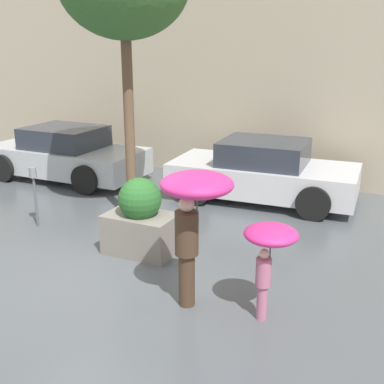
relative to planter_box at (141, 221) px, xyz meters
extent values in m
plane|color=#51565B|center=(-0.26, -1.12, -0.58)|extent=(40.00, 40.00, 0.00)
cube|color=#B7A88E|center=(-0.26, 5.38, 2.42)|extent=(18.00, 0.30, 6.00)
cube|color=gray|center=(0.00, 0.00, -0.24)|extent=(1.18, 0.76, 0.69)
sphere|color=#286028|center=(0.00, 0.00, 0.38)|extent=(0.73, 0.73, 0.73)
cylinder|color=#473323|center=(1.47, -1.21, -0.20)|extent=(0.22, 0.22, 0.76)
cylinder|color=#473323|center=(1.47, -1.21, 0.48)|extent=(0.32, 0.32, 0.60)
sphere|color=beige|center=(1.47, -1.21, 0.88)|extent=(0.21, 0.21, 0.21)
cylinder|color=#4C4C51|center=(1.61, -1.19, 0.84)|extent=(0.02, 0.02, 0.66)
ellipsoid|color=#E02D84|center=(1.61, -1.19, 1.17)|extent=(0.94, 0.94, 0.30)
cylinder|color=#B76684|center=(2.51, -1.10, -0.34)|extent=(0.14, 0.14, 0.48)
cylinder|color=#B76684|center=(2.51, -1.10, 0.09)|extent=(0.20, 0.20, 0.38)
sphere|color=beige|center=(2.51, -1.10, 0.35)|extent=(0.13, 0.13, 0.13)
cylinder|color=#4C4C51|center=(2.56, -1.03, 0.35)|extent=(0.02, 0.02, 0.48)
ellipsoid|color=#E02D84|center=(2.56, -1.03, 0.59)|extent=(0.69, 0.69, 0.22)
cube|color=silver|center=(0.97, 3.69, -0.06)|extent=(4.24, 2.10, 0.65)
cube|color=#2D333D|center=(0.97, 3.69, 0.53)|extent=(1.95, 1.68, 0.53)
cylinder|color=black|center=(-0.25, 2.69, -0.23)|extent=(0.72, 0.27, 0.71)
cylinder|color=black|center=(-0.37, 4.52, -0.23)|extent=(0.72, 0.27, 0.71)
cylinder|color=black|center=(2.30, 2.86, -0.23)|extent=(0.72, 0.27, 0.71)
cylinder|color=black|center=(2.19, 4.69, -0.23)|extent=(0.72, 0.27, 0.71)
cube|color=#B7BCC1|center=(-4.22, 3.16, -0.06)|extent=(4.19, 1.89, 0.65)
cube|color=#2D333D|center=(-4.22, 3.16, 0.53)|extent=(1.90, 1.58, 0.53)
cylinder|color=black|center=(-5.50, 2.22, -0.23)|extent=(0.71, 0.23, 0.71)
cylinder|color=black|center=(-5.52, 4.06, -0.23)|extent=(0.71, 0.23, 0.71)
cylinder|color=black|center=(-2.92, 2.26, -0.23)|extent=(0.71, 0.23, 0.71)
cylinder|color=black|center=(-2.94, 4.09, -0.23)|extent=(0.71, 0.23, 0.71)
cylinder|color=brown|center=(-0.99, 1.28, 1.34)|extent=(0.20, 0.20, 3.83)
cylinder|color=#595B60|center=(-2.46, 0.15, -0.08)|extent=(0.05, 0.05, 1.00)
cylinder|color=gray|center=(-2.46, 0.15, 0.52)|extent=(0.14, 0.14, 0.20)
camera|label=1|loc=(4.09, -6.47, 2.89)|focal=45.00mm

